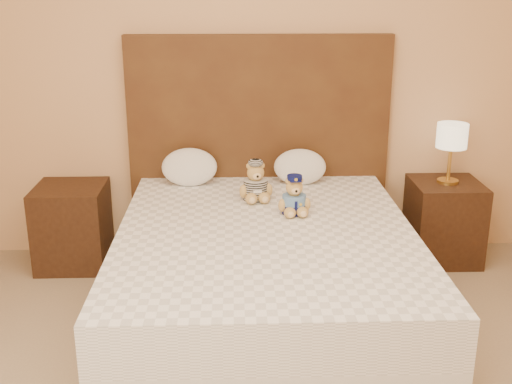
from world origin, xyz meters
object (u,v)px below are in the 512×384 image
nightstand_right (444,221)px  teddy_police (294,195)px  bed (266,276)px  lamp (452,139)px  teddy_prisoner (256,181)px  pillow_left (189,165)px  pillow_right (300,165)px  nightstand_left (73,226)px

nightstand_right → teddy_police: size_ratio=2.41×
bed → lamp: (1.25, 0.80, 0.57)m
nightstand_right → bed: bearing=-147.4°
teddy_prisoner → pillow_left: pillow_left is taller
bed → teddy_prisoner: teddy_prisoner is taller
lamp → bed: bearing=-147.4°
lamp → teddy_prisoner: bearing=-166.6°
pillow_left → pillow_right: pillow_left is taller
pillow_left → bed: bearing=-60.9°
teddy_police → lamp: bearing=21.6°
pillow_left → pillow_right: 0.73m
teddy_police → teddy_prisoner: (-0.21, 0.25, 0.01)m
pillow_left → nightstand_left: bearing=-177.8°
nightstand_right → pillow_right: bearing=178.3°
nightstand_left → teddy_police: teddy_police is taller
nightstand_right → pillow_right: 1.06m
teddy_prisoner → pillow_right: (0.30, 0.34, 0.00)m
lamp → nightstand_right: bearing=0.0°
bed → lamp: size_ratio=5.00×
nightstand_left → teddy_police: 1.58m
nightstand_right → teddy_prisoner: 1.38m
lamp → pillow_right: bearing=178.3°
nightstand_left → lamp: lamp is taller
lamp → teddy_police: 1.23m
nightstand_left → nightstand_right: size_ratio=1.00×
lamp → teddy_police: lamp is taller
teddy_prisoner → pillow_right: 0.46m
nightstand_right → teddy_prisoner: (-1.29, -0.31, 0.40)m
nightstand_left → pillow_right: (1.51, 0.03, 0.40)m
nightstand_left → teddy_police: bearing=-21.5°
teddy_prisoner → pillow_left: (-0.42, 0.34, 0.01)m
bed → teddy_prisoner: 0.63m
teddy_police → teddy_prisoner: 0.33m
teddy_police → pillow_left: pillow_left is taller
nightstand_right → nightstand_left: bearing=180.0°
nightstand_left → nightstand_right: (2.50, 0.00, 0.00)m
nightstand_right → lamp: (-0.00, 0.00, 0.57)m
pillow_left → pillow_right: (0.73, 0.00, -0.01)m
bed → pillow_right: size_ratio=5.81×
pillow_left → pillow_right: size_ratio=1.05×
nightstand_right → pillow_right: pillow_right is taller
teddy_prisoner → bed: bearing=-94.0°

